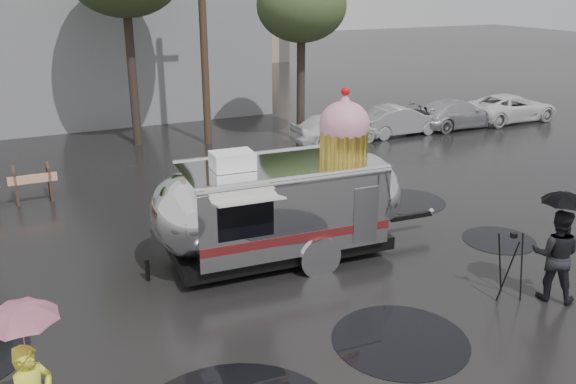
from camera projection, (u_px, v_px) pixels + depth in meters
ground at (324, 342)px, 10.68m from camera, size 120.00×120.00×0.00m
puddles at (294, 320)px, 11.36m from camera, size 13.93×9.47×0.01m
utility_pole at (203, 20)px, 22.11m from camera, size 1.60×0.28×9.00m
tree_right at (301, 7)px, 22.52m from camera, size 3.36×3.36×6.42m
parked_cars at (435, 113)px, 25.44m from camera, size 13.20×1.90×1.50m
airstream_trailer at (284, 201)px, 13.54m from camera, size 7.20×2.84×3.88m
umbrella_pink at (22, 329)px, 7.50m from camera, size 1.16×1.16×2.34m
person_right at (556, 255)px, 11.86m from camera, size 0.98×1.00×1.88m
umbrella_black at (563, 209)px, 11.54m from camera, size 1.05×1.05×2.26m
tripod at (511, 260)px, 11.93m from camera, size 0.58×0.54×1.40m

